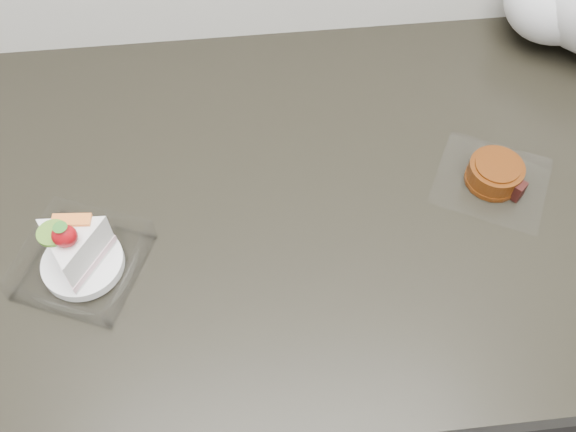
{
  "coord_description": "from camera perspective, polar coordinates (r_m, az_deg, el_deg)",
  "views": [
    {
      "loc": [
        -0.05,
        1.2,
        1.57
      ],
      "look_at": [
        -0.01,
        1.63,
        0.94
      ],
      "focal_mm": 40.0,
      "sensor_mm": 36.0,
      "label": 1
    }
  ],
  "objects": [
    {
      "name": "counter",
      "position": [
        1.22,
        -0.07,
        -10.52
      ],
      "size": [
        2.04,
        0.64,
        0.9
      ],
      "color": "black",
      "rests_on": "ground"
    },
    {
      "name": "cake_tray",
      "position": [
        0.78,
        -18.08,
        -3.39
      ],
      "size": [
        0.17,
        0.17,
        0.1
      ],
      "rotation": [
        0.0,
        0.0,
        -0.4
      ],
      "color": "white",
      "rests_on": "counter"
    },
    {
      "name": "mooncake_wrap",
      "position": [
        0.87,
        17.92,
        3.47
      ],
      "size": [
        0.19,
        0.18,
        0.03
      ],
      "rotation": [
        0.0,
        0.0,
        -0.31
      ],
      "color": "white",
      "rests_on": "counter"
    }
  ]
}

